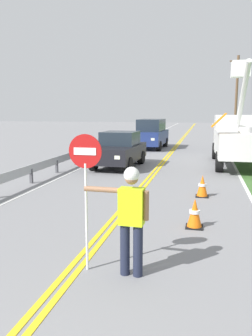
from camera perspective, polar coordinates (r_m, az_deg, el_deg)
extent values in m
cube|color=yellow|center=(20.51, 6.71, 1.93)|extent=(0.11, 110.00, 0.01)
cube|color=yellow|center=(20.49, 7.22, 1.91)|extent=(0.11, 110.00, 0.01)
cube|color=silver|center=(20.45, 17.05, 1.55)|extent=(0.12, 110.00, 0.01)
cube|color=silver|center=(21.18, -2.77, 2.22)|extent=(0.12, 110.00, 0.01)
cylinder|color=#1E2338|center=(5.76, 2.00, -13.60)|extent=(0.16, 0.16, 0.88)
cylinder|color=#1E2338|center=(5.80, -0.17, -13.39)|extent=(0.16, 0.16, 0.88)
cube|color=#C6EA19|center=(5.53, 0.93, -6.42)|extent=(0.41, 0.25, 0.60)
cylinder|color=#996B4C|center=(5.61, -4.04, -3.59)|extent=(0.60, 0.11, 0.09)
cylinder|color=#996B4C|center=(5.47, 3.38, -6.29)|extent=(0.09, 0.09, 0.48)
sphere|color=#996B4C|center=(5.42, 0.94, -1.64)|extent=(0.22, 0.22, 0.22)
sphere|color=white|center=(5.41, 0.94, -1.12)|extent=(0.25, 0.25, 0.25)
cylinder|color=silver|center=(5.84, -6.61, -8.25)|extent=(0.04, 0.04, 1.85)
cylinder|color=#B71414|center=(5.60, -6.83, 2.79)|extent=(0.56, 0.03, 0.56)
cube|color=white|center=(5.58, -6.89, 2.77)|extent=(0.38, 0.01, 0.12)
cube|color=silver|center=(16.77, 18.77, 3.94)|extent=(2.37, 4.64, 1.10)
cube|color=silver|center=(20.17, 17.71, 5.57)|extent=(2.23, 2.13, 2.00)
cube|color=#1E2833|center=(21.18, 17.48, 6.56)|extent=(1.98, 0.09, 0.90)
cylinder|color=silver|center=(15.81, 19.27, 6.04)|extent=(0.56, 0.56, 0.24)
cylinder|color=silver|center=(17.36, 18.92, 11.35)|extent=(0.29, 3.31, 2.96)
cube|color=white|center=(19.03, 18.59, 15.37)|extent=(0.91, 0.91, 0.80)
cube|color=orange|center=(14.81, 15.21, 7.70)|extent=(0.61, 0.81, 0.59)
cylinder|color=black|center=(19.98, 14.67, 2.79)|extent=(0.33, 0.92, 0.92)
cylinder|color=black|center=(15.74, 15.32, 1.02)|extent=(0.33, 0.92, 0.92)
cube|color=black|center=(16.51, -1.23, 2.58)|extent=(2.02, 4.18, 0.72)
cube|color=#1E2833|center=(16.68, -0.99, 5.00)|extent=(1.70, 1.79, 0.64)
cube|color=#EAEACC|center=(14.42, -1.46, 1.76)|extent=(0.24, 0.07, 0.16)
cube|color=#EAEACC|center=(14.78, -5.56, 1.91)|extent=(0.24, 0.07, 0.16)
cylinder|color=black|center=(15.13, 0.36, 0.56)|extent=(0.31, 0.69, 0.68)
cylinder|color=black|center=(15.63, -5.45, 0.81)|extent=(0.31, 0.69, 0.68)
cylinder|color=black|center=(17.56, 2.54, 1.81)|extent=(0.31, 0.69, 0.68)
cylinder|color=black|center=(18.00, -2.56, 2.00)|extent=(0.31, 0.69, 0.68)
cube|color=navy|center=(24.84, 4.23, 5.13)|extent=(2.02, 4.67, 0.92)
cube|color=#1E2833|center=(24.79, 4.26, 7.16)|extent=(1.73, 2.91, 0.84)
cube|color=#EAEACC|center=(22.50, 4.50, 4.80)|extent=(0.24, 0.07, 0.16)
cube|color=#EAEACC|center=(22.73, 1.75, 4.87)|extent=(0.24, 0.07, 0.16)
cylinder|color=black|center=(23.33, 5.52, 3.69)|extent=(0.31, 0.69, 0.68)
cylinder|color=black|center=(23.66, 1.60, 3.82)|extent=(0.31, 0.69, 0.68)
cylinder|color=black|center=(26.14, 6.59, 4.30)|extent=(0.31, 0.69, 0.68)
cylinder|color=black|center=(26.43, 3.06, 4.41)|extent=(0.31, 0.69, 0.68)
cylinder|color=brown|center=(41.20, 17.94, 11.42)|extent=(0.28, 0.28, 8.74)
cube|color=brown|center=(41.53, 18.22, 16.61)|extent=(1.80, 0.14, 0.14)
cone|color=orange|center=(8.17, 11.39, -7.37)|extent=(0.36, 0.36, 0.70)
cylinder|color=white|center=(8.16, 11.40, -7.13)|extent=(0.25, 0.25, 0.08)
cube|color=black|center=(8.28, 11.31, -9.59)|extent=(0.40, 0.40, 0.03)
cone|color=orange|center=(11.10, 12.62, -2.92)|extent=(0.36, 0.36, 0.70)
cylinder|color=white|center=(11.09, 12.63, -2.75)|extent=(0.25, 0.25, 0.08)
cube|color=black|center=(11.17, 12.56, -4.60)|extent=(0.40, 0.40, 0.03)
cube|color=#9EA0A3|center=(18.45, -7.12, 2.78)|extent=(0.06, 32.00, 0.32)
cube|color=#4C4C51|center=(13.33, -15.54, -1.30)|extent=(0.10, 0.10, 0.55)
cube|color=#4C4C51|center=(15.34, -11.49, 0.25)|extent=(0.10, 0.10, 0.55)
cube|color=#4C4C51|center=(17.42, -8.39, 1.44)|extent=(0.10, 0.10, 0.55)
cube|color=#4C4C51|center=(19.55, -5.96, 2.37)|extent=(0.10, 0.10, 0.55)
cube|color=#4C4C51|center=(21.71, -4.00, 3.11)|extent=(0.10, 0.10, 0.55)
cube|color=#4C4C51|center=(23.89, -2.40, 3.71)|extent=(0.10, 0.10, 0.55)
cube|color=#4C4C51|center=(26.09, -1.07, 4.21)|extent=(0.10, 0.10, 0.55)
cube|color=#4C4C51|center=(28.31, 0.06, 4.63)|extent=(0.10, 0.10, 0.55)
cube|color=#4C4C51|center=(30.53, 1.02, 4.99)|extent=(0.10, 0.10, 0.55)
cube|color=#4C4C51|center=(32.76, 1.85, 5.29)|extent=(0.10, 0.10, 0.55)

